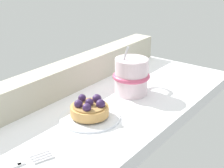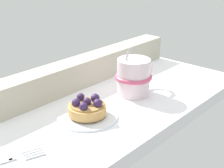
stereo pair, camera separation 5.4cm
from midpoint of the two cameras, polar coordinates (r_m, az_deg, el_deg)
The scene contains 5 objects.
ground_plane at distance 71.35cm, azimuth -5.56°, elevation -5.99°, with size 82.53×31.03×3.05cm, color white.
window_rail_back at distance 77.72cm, azimuth -12.68°, elevation -0.05°, with size 80.88×5.61×6.66cm, color #B2AD99.
dessert_plate at distance 68.24cm, azimuth -6.07°, elevation -5.56°, with size 12.30×12.30×0.89cm.
raspberry_tart at distance 67.41cm, azimuth -6.12°, elevation -4.16°, with size 7.73×7.73×3.65cm.
coffee_mug at distance 77.93cm, azimuth 1.39°, elevation 1.33°, with size 11.84×8.72×11.82cm.
Camera 1 is at (-47.70, -40.84, 32.11)cm, focal length 53.89 mm.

